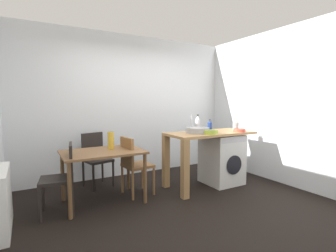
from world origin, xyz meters
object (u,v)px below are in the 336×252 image
(chair_opposite, at_px, (133,162))
(dining_table, at_px, (103,158))
(bottle_squat_brown, at_px, (210,126))
(colander, at_px, (239,130))
(chair_spare_by_wall, at_px, (96,156))
(mixing_bowl, at_px, (210,132))
(washing_machine, at_px, (222,159))
(utensil_crock, at_px, (236,126))
(chair_person_seat, at_px, (63,175))
(bottle_tall_green, at_px, (198,123))
(vase, at_px, (111,140))

(chair_opposite, bearing_deg, dining_table, -90.34)
(bottle_squat_brown, relative_size, colander, 1.05)
(chair_spare_by_wall, distance_m, mixing_bowl, 1.97)
(dining_table, height_order, mixing_bowl, mixing_bowl)
(washing_machine, distance_m, colander, 0.59)
(chair_opposite, relative_size, utensil_crock, 3.00)
(dining_table, distance_m, utensil_crock, 2.44)
(washing_machine, height_order, mixing_bowl, mixing_bowl)
(chair_person_seat, bearing_deg, bottle_tall_green, -75.96)
(washing_machine, height_order, colander, colander)
(mixing_bowl, bearing_deg, bottle_squat_brown, 53.05)
(dining_table, relative_size, chair_opposite, 1.22)
(dining_table, height_order, chair_spare_by_wall, chair_spare_by_wall)
(chair_opposite, height_order, utensil_crock, utensil_crock)
(chair_opposite, xyz_separation_m, utensil_crock, (1.94, -0.17, 0.48))
(chair_opposite, xyz_separation_m, colander, (1.76, -0.44, 0.44))
(chair_opposite, distance_m, colander, 1.86)
(chair_person_seat, height_order, chair_spare_by_wall, same)
(chair_person_seat, bearing_deg, mixing_bowl, -88.22)
(chair_opposite, bearing_deg, bottle_tall_green, 86.94)
(bottle_squat_brown, xyz_separation_m, mixing_bowl, (-0.21, -0.28, -0.06))
(chair_person_seat, distance_m, mixing_bowl, 2.23)
(bottle_squat_brown, xyz_separation_m, colander, (0.40, -0.30, -0.06))
(vase, bearing_deg, washing_machine, -8.45)
(chair_person_seat, bearing_deg, bottle_squat_brown, -80.95)
(chair_person_seat, relative_size, chair_spare_by_wall, 1.00)
(washing_machine, xyz_separation_m, utensil_crock, (0.37, 0.05, 0.56))
(dining_table, distance_m, mixing_bowl, 1.69)
(bottle_squat_brown, bearing_deg, mixing_bowl, -126.95)
(bottle_tall_green, height_order, mixing_bowl, bottle_tall_green)
(chair_spare_by_wall, bearing_deg, dining_table, 69.81)
(bottle_tall_green, bearing_deg, colander, -43.96)
(dining_table, distance_m, washing_machine, 2.06)
(colander, bearing_deg, mixing_bowl, 178.12)
(chair_opposite, height_order, chair_spare_by_wall, same)
(washing_machine, height_order, bottle_squat_brown, bottle_squat_brown)
(washing_machine, relative_size, vase, 3.42)
(bottle_tall_green, xyz_separation_m, bottle_squat_brown, (0.11, -0.20, -0.03))
(vase, bearing_deg, mixing_bowl, -18.04)
(chair_spare_by_wall, relative_size, bottle_squat_brown, 4.31)
(dining_table, relative_size, bottle_tall_green, 3.84)
(chair_spare_by_wall, bearing_deg, mixing_bowl, 129.07)
(utensil_crock, height_order, colander, utensil_crock)
(chair_person_seat, xyz_separation_m, vase, (0.70, 0.21, 0.36))
(bottle_tall_green, bearing_deg, chair_person_seat, -174.78)
(dining_table, bearing_deg, colander, -10.14)
(chair_spare_by_wall, height_order, bottle_tall_green, bottle_tall_green)
(washing_machine, relative_size, bottle_tall_green, 3.01)
(chair_opposite, relative_size, colander, 4.50)
(dining_table, bearing_deg, chair_spare_by_wall, 83.95)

